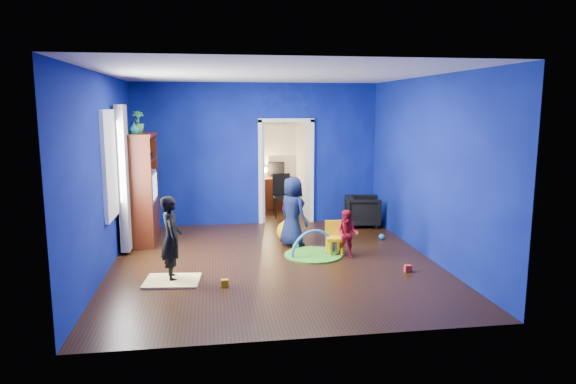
{
  "coord_description": "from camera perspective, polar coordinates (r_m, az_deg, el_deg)",
  "views": [
    {
      "loc": [
        -0.95,
        -7.75,
        2.41
      ],
      "look_at": [
        0.29,
        0.4,
        1.04
      ],
      "focal_mm": 32.0,
      "sensor_mm": 36.0,
      "label": 1
    }
  ],
  "objects": [
    {
      "name": "alcove",
      "position": [
        11.54,
        -0.86,
        3.65
      ],
      "size": [
        1.0,
        1.75,
        2.5
      ],
      "primitive_type": null,
      "color": "silver",
      "rests_on": "floor"
    },
    {
      "name": "wall_front",
      "position": [
        5.18,
        2.09,
        -1.29
      ],
      "size": [
        5.0,
        0.02,
        2.9
      ],
      "primitive_type": "cube",
      "color": "navy",
      "rests_on": "floor"
    },
    {
      "name": "curtain",
      "position": [
        8.84,
        -17.79,
        1.43
      ],
      "size": [
        0.14,
        0.42,
        2.4
      ],
      "primitive_type": "cube",
      "color": "slate",
      "rests_on": "floor"
    },
    {
      "name": "potted_plant",
      "position": [
        9.59,
        -16.35,
        7.51
      ],
      "size": [
        0.28,
        0.28,
        0.39
      ],
      "primitive_type": "imported",
      "rotation": [
        0.0,
        0.0,
        0.4
      ],
      "color": "#358C32",
      "rests_on": "tv_armoire"
    },
    {
      "name": "child_black",
      "position": [
        7.37,
        -12.85,
        -5.04
      ],
      "size": [
        0.37,
        0.49,
        1.2
      ],
      "primitive_type": "imported",
      "rotation": [
        0.0,
        0.0,
        1.78
      ],
      "color": "black",
      "rests_on": "floor"
    },
    {
      "name": "toy_arch",
      "position": [
        8.49,
        2.83,
        -6.94
      ],
      "size": [
        0.82,
        0.34,
        0.85
      ],
      "primitive_type": "torus",
      "rotation": [
        1.57,
        0.0,
        0.35
      ],
      "color": "#3F8CD8",
      "rests_on": "floor"
    },
    {
      "name": "crt_tv",
      "position": [
        9.46,
        -15.96,
        0.61
      ],
      "size": [
        0.46,
        0.7,
        0.54
      ],
      "primitive_type": "cube",
      "color": "silver",
      "rests_on": "tv_armoire"
    },
    {
      "name": "toy_0",
      "position": [
        7.88,
        13.18,
        -8.26
      ],
      "size": [
        0.1,
        0.08,
        0.1
      ],
      "primitive_type": "cube",
      "color": "red",
      "rests_on": "floor"
    },
    {
      "name": "wall_left",
      "position": [
        7.96,
        -19.8,
        1.93
      ],
      "size": [
        0.02,
        5.5,
        2.9
      ],
      "primitive_type": "cube",
      "color": "navy",
      "rests_on": "floor"
    },
    {
      "name": "wall_right",
      "position": [
        8.54,
        15.29,
        2.62
      ],
      "size": [
        0.02,
        5.5,
        2.9
      ],
      "primitive_type": "cube",
      "color": "navy",
      "rests_on": "floor"
    },
    {
      "name": "study_desk",
      "position": [
        12.28,
        -1.25,
        -0.12
      ],
      "size": [
        0.88,
        0.44,
        0.75
      ],
      "primitive_type": "cube",
      "color": "#3D140A",
      "rests_on": "floor"
    },
    {
      "name": "yellow_blanket",
      "position": [
        7.44,
        -12.73,
        -9.6
      ],
      "size": [
        0.81,
        0.67,
        0.03
      ],
      "primitive_type": "cube",
      "rotation": [
        0.0,
        0.0,
        -0.1
      ],
      "color": "#F2E07A",
      "rests_on": "floor"
    },
    {
      "name": "folding_chair",
      "position": [
        11.33,
        -0.62,
        -0.49
      ],
      "size": [
        0.4,
        0.4,
        0.92
      ],
      "primitive_type": "cube",
      "color": "black",
      "rests_on": "floor"
    },
    {
      "name": "desk_monitor",
      "position": [
        12.31,
        -1.33,
        2.62
      ],
      "size": [
        0.4,
        0.05,
        0.32
      ],
      "primitive_type": "cube",
      "color": "black",
      "rests_on": "study_desk"
    },
    {
      "name": "tv_armoire",
      "position": [
        9.47,
        -16.19,
        0.36
      ],
      "size": [
        0.58,
        1.14,
        1.96
      ],
      "primitive_type": "cube",
      "color": "#3C190A",
      "rests_on": "floor"
    },
    {
      "name": "kid_chair",
      "position": [
        8.53,
        5.25,
        -5.29
      ],
      "size": [
        0.31,
        0.31,
        0.5
      ],
      "primitive_type": "cube",
      "rotation": [
        0.0,
        0.0,
        -0.11
      ],
      "color": "yellow",
      "rests_on": "floor"
    },
    {
      "name": "toy_2",
      "position": [
        7.13,
        -7.04,
        -10.0
      ],
      "size": [
        0.1,
        0.08,
        0.1
      ],
      "primitive_type": "cube",
      "color": "#DAA20B",
      "rests_on": "floor"
    },
    {
      "name": "toddler_red",
      "position": [
        8.34,
        6.6,
        -4.65
      ],
      "size": [
        0.47,
        0.43,
        0.78
      ],
      "primitive_type": "imported",
      "rotation": [
        0.0,
        0.0,
        -0.44
      ],
      "color": "red",
      "rests_on": "floor"
    },
    {
      "name": "hopper_ball",
      "position": [
        9.26,
        -0.04,
        -4.4
      ],
      "size": [
        0.4,
        0.4,
        0.4
      ],
      "primitive_type": "sphere",
      "color": "yellow",
      "rests_on": "floor"
    },
    {
      "name": "window_left",
      "position": [
        8.29,
        -19.27,
        2.93
      ],
      "size": [
        0.03,
        0.95,
        1.55
      ],
      "primitive_type": "cube",
      "color": "white",
      "rests_on": "wall_left"
    },
    {
      "name": "wall_back",
      "position": [
        10.59,
        -3.44,
        4.2
      ],
      "size": [
        5.0,
        0.02,
        2.9
      ],
      "primitive_type": "cube",
      "color": "navy",
      "rests_on": "floor"
    },
    {
      "name": "toy_1",
      "position": [
        9.63,
        10.37,
        -4.89
      ],
      "size": [
        0.11,
        0.11,
        0.11
      ],
      "primitive_type": "sphere",
      "color": "#2582D7",
      "rests_on": "floor"
    },
    {
      "name": "child_navy",
      "position": [
        8.94,
        0.52,
        -2.2
      ],
      "size": [
        0.64,
        0.71,
        1.22
      ],
      "primitive_type": "imported",
      "rotation": [
        0.0,
        0.0,
        2.12
      ],
      "color": "#10113C",
      "rests_on": "floor"
    },
    {
      "name": "toy_3",
      "position": [
        8.86,
        0.89,
        -6.0
      ],
      "size": [
        0.11,
        0.11,
        0.11
      ],
      "primitive_type": "sphere",
      "color": "green",
      "rests_on": "floor"
    },
    {
      "name": "doorway",
      "position": [
        10.7,
        -0.22,
        2.12
      ],
      "size": [
        1.16,
        0.1,
        2.1
      ],
      "primitive_type": "cube",
      "color": "white",
      "rests_on": "floor"
    },
    {
      "name": "vase",
      "position": [
        9.07,
        -16.75,
        6.79
      ],
      "size": [
        0.19,
        0.19,
        0.19
      ],
      "primitive_type": "imported",
      "rotation": [
        0.0,
        0.0,
        0.03
      ],
      "color": "#0C5260",
      "rests_on": "tv_armoire"
    },
    {
      "name": "desk_lamp",
      "position": [
        12.23,
        -2.59,
        2.46
      ],
      "size": [
        0.14,
        0.14,
        0.14
      ],
      "primitive_type": "sphere",
      "color": "#FFD88C",
      "rests_on": "study_desk"
    },
    {
      "name": "book_shelf",
      "position": [
        12.22,
        -1.34,
        7.6
      ],
      "size": [
        0.88,
        0.24,
        0.04
      ],
      "primitive_type": "cube",
      "color": "white",
      "rests_on": "study_desk"
    },
    {
      "name": "floor",
      "position": [
        8.17,
        -1.58,
        -7.74
      ],
      "size": [
        5.0,
        5.5,
        0.01
      ],
      "primitive_type": "cube",
      "color": "black",
      "rests_on": "ground"
    },
    {
      "name": "armchair",
      "position": [
        10.59,
        8.31,
        -2.12
      ],
      "size": [
        0.78,
        0.76,
        0.62
      ],
      "primitive_type": "imported",
      "rotation": [
        0.0,
        0.0,
        1.41
      ],
      "color": "black",
      "rests_on": "floor"
    },
    {
      "name": "play_mat",
      "position": [
        8.49,
        2.83,
        -6.99
      ],
      "size": [
        0.95,
        0.95,
        0.03
      ],
      "primitive_type": "cylinder",
      "color": "#449221",
      "rests_on": "floor"
    },
    {
      "name": "ceiling",
      "position": [
        7.82,
        -1.68,
        13.0
      ],
      "size": [
        5.0,
        5.5,
        0.01
      ],
      "primitive_type": "cube",
      "color": "white",
      "rests_on": "wall_back"
    }
  ]
}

